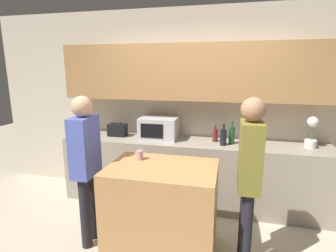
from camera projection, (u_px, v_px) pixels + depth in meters
back_wall at (196, 93)px, 3.69m from camera, size 6.40×0.40×2.70m
back_counter at (191, 172)px, 3.66m from camera, size 3.60×0.62×0.90m
kitchen_island at (162, 211)px, 2.64m from camera, size 1.06×0.73×0.94m
microwave at (159, 128)px, 3.69m from camera, size 0.52×0.39×0.30m
toaster at (117, 130)px, 3.84m from camera, size 0.26×0.16×0.18m
potted_plant at (312, 132)px, 3.23m from camera, size 0.14×0.14×0.39m
bottle_0 at (215, 135)px, 3.54m from camera, size 0.07×0.07×0.23m
bottle_1 at (223, 137)px, 3.36m from camera, size 0.08×0.08×0.28m
bottle_2 at (232, 135)px, 3.42m from camera, size 0.07×0.07×0.31m
cup_0 at (140, 155)px, 2.72m from camera, size 0.07×0.07×0.10m
person_left at (249, 171)px, 2.36m from camera, size 0.21×0.34×1.63m
person_center at (86, 159)px, 2.70m from camera, size 0.21×0.34×1.61m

